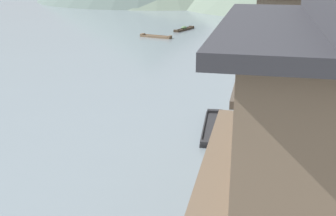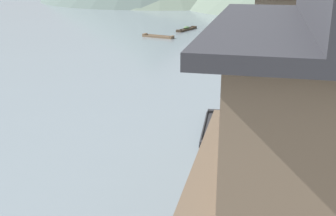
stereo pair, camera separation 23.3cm
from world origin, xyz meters
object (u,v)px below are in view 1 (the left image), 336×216
Objects in this scene: house_waterfront_tall at (299,67)px; mooring_post_dock_mid at (235,137)px; boat_moored_nearest at (156,37)px; mooring_post_dock_far at (242,99)px; boat_moored_second at (230,52)px; boat_moored_far at (212,128)px; boat_moored_third at (238,38)px; boat_midriver_drifting at (184,29)px; house_waterfront_second at (308,147)px.

mooring_post_dock_mid is at bearing -176.35° from house_waterfront_tall.
boat_moored_nearest is 5.59× the size of mooring_post_dock_far.
boat_moored_second is at bearing 95.03° from mooring_post_dock_mid.
boat_moored_far is (11.73, -32.84, -0.01)m from boat_moored_nearest.
boat_moored_far is at bearing -89.06° from boat_moored_third.
boat_moored_third is 6.99× the size of mooring_post_dock_far.
boat_moored_second is 24.12m from boat_moored_far.
mooring_post_dock_far is at bearing -65.90° from boat_moored_nearest.
house_waterfront_tall is at bearing -82.57° from boat_moored_third.
boat_moored_third is (0.30, 10.43, -0.01)m from boat_moored_second.
boat_moored_third is 39.04m from house_waterfront_tall.
boat_midriver_drifting reaches higher than boat_moored_second.
house_waterfront_tall is at bearing -72.94° from boat_midriver_drifting.
boat_moored_far is 0.67× the size of house_waterfront_tall.
boat_moored_nearest is 40.43m from house_waterfront_tall.
boat_moored_nearest is at bearing 109.88° from mooring_post_dock_mid.
house_waterfront_second is at bearing -67.10° from boat_moored_far.
house_waterfront_second is at bearing -83.67° from boat_moored_third.
boat_moored_third is (11.17, 1.68, -0.01)m from boat_moored_nearest.
boat_moored_third is at bearing 93.95° from mooring_post_dock_far.
mooring_post_dock_far is at bearing -86.05° from boat_moored_third.
boat_moored_second is 0.96× the size of house_waterfront_second.
boat_moored_nearest is 4.72× the size of mooring_post_dock_mid.
boat_moored_nearest is at bearing -171.42° from boat_moored_third.
boat_moored_nearest reaches higher than boat_moored_far.
mooring_post_dock_far reaches higher than boat_moored_second.
boat_moored_far is at bearing -118.09° from mooring_post_dock_far.
house_waterfront_tall reaches higher than boat_moored_third.
boat_moored_nearest is 0.80× the size of boat_moored_far.
boat_moored_third is at bearing 88.34° from boat_moored_second.
boat_moored_nearest is 46.38m from house_waterfront_second.
mooring_post_dock_far is at bearing 112.35° from house_waterfront_tall.
house_waterfront_tall is (5.31, -27.97, 4.97)m from boat_moored_second.
boat_moored_nearest is at bearing 141.17° from boat_moored_second.
house_waterfront_tall reaches higher than mooring_post_dock_far.
boat_midriver_drifting is (-9.13, 40.35, 0.07)m from boat_moored_far.
house_waterfront_second is at bearing -81.29° from boat_moored_second.
mooring_post_dock_far is at bearing -83.30° from boat_moored_second.
mooring_post_dock_far is at bearing -73.96° from boat_midriver_drifting.
boat_moored_second is 5.91× the size of mooring_post_dock_mid.
boat_moored_second is at bearing 92.07° from boat_moored_far.
mooring_post_dock_far is at bearing 90.00° from mooring_post_dock_mid.
boat_moored_nearest is 0.76× the size of house_waterfront_second.
boat_midriver_drifting is 0.83× the size of house_waterfront_second.
house_waterfront_second is (16.16, -43.32, 3.68)m from boat_moored_nearest.
boat_moored_far is 5.91× the size of mooring_post_dock_mid.
boat_moored_second is 1.00× the size of boat_moored_third.
boat_moored_far is (0.57, -34.53, 0.00)m from boat_moored_third.
mooring_post_dock_far reaches higher than boat_moored_far.
mooring_post_dock_mid is (-2.82, 6.42, -2.52)m from house_waterfront_second.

